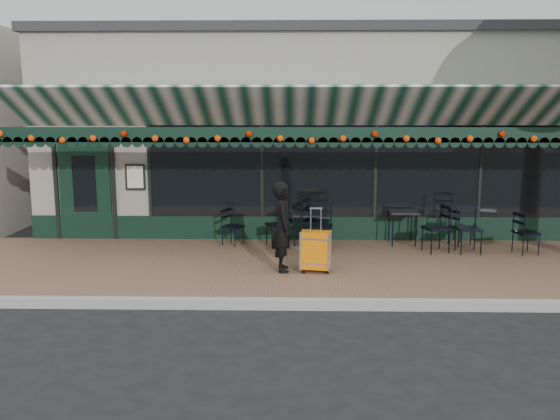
{
  "coord_description": "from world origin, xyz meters",
  "views": [
    {
      "loc": [
        -0.35,
        -8.51,
        2.96
      ],
      "look_at": [
        -0.57,
        1.6,
        1.2
      ],
      "focal_mm": 38.0,
      "sensor_mm": 36.0,
      "label": 1
    }
  ],
  "objects_px": {
    "chair_b_right": "(315,222)",
    "chair_solo": "(233,227)",
    "chair_a_left": "(436,229)",
    "suitcase": "(315,251)",
    "chair_a_right": "(460,227)",
    "chair_b_left": "(278,225)",
    "cafe_table_b": "(305,217)",
    "cafe_table_a": "(403,214)",
    "woman": "(283,227)",
    "chair_a_extra": "(526,233)",
    "chair_a_front": "(469,229)",
    "chair_b_front": "(321,227)"
  },
  "relations": [
    {
      "from": "chair_b_front",
      "to": "chair_a_right",
      "type": "bearing_deg",
      "value": 16.38
    },
    {
      "from": "chair_a_left",
      "to": "chair_solo",
      "type": "height_order",
      "value": "chair_a_left"
    },
    {
      "from": "cafe_table_b",
      "to": "chair_a_left",
      "type": "xyz_separation_m",
      "value": [
        2.56,
        -0.6,
        -0.12
      ]
    },
    {
      "from": "chair_b_right",
      "to": "chair_solo",
      "type": "height_order",
      "value": "chair_b_right"
    },
    {
      "from": "woman",
      "to": "chair_solo",
      "type": "xyz_separation_m",
      "value": [
        -1.06,
        1.93,
        -0.4
      ]
    },
    {
      "from": "suitcase",
      "to": "chair_a_right",
      "type": "bearing_deg",
      "value": 44.63
    },
    {
      "from": "suitcase",
      "to": "woman",
      "type": "bearing_deg",
      "value": -178.27
    },
    {
      "from": "suitcase",
      "to": "chair_a_right",
      "type": "height_order",
      "value": "suitcase"
    },
    {
      "from": "suitcase",
      "to": "cafe_table_b",
      "type": "xyz_separation_m",
      "value": [
        -0.14,
        2.11,
        0.21
      ]
    },
    {
      "from": "cafe_table_b",
      "to": "chair_b_front",
      "type": "relative_size",
      "value": 0.67
    },
    {
      "from": "cafe_table_a",
      "to": "chair_b_left",
      "type": "xyz_separation_m",
      "value": [
        -2.59,
        -0.25,
        -0.19
      ]
    },
    {
      "from": "chair_b_right",
      "to": "chair_b_front",
      "type": "xyz_separation_m",
      "value": [
        0.1,
        -0.4,
        -0.02
      ]
    },
    {
      "from": "cafe_table_b",
      "to": "chair_a_front",
      "type": "bearing_deg",
      "value": -11.97
    },
    {
      "from": "chair_a_right",
      "to": "chair_b_left",
      "type": "height_order",
      "value": "chair_b_left"
    },
    {
      "from": "chair_a_front",
      "to": "cafe_table_a",
      "type": "bearing_deg",
      "value": 145.49
    },
    {
      "from": "chair_a_left",
      "to": "chair_a_extra",
      "type": "distance_m",
      "value": 1.71
    },
    {
      "from": "suitcase",
      "to": "chair_solo",
      "type": "distance_m",
      "value": 2.59
    },
    {
      "from": "chair_a_left",
      "to": "chair_solo",
      "type": "bearing_deg",
      "value": -112.07
    },
    {
      "from": "chair_b_left",
      "to": "chair_solo",
      "type": "distance_m",
      "value": 0.93
    },
    {
      "from": "chair_a_left",
      "to": "chair_a_right",
      "type": "height_order",
      "value": "chair_a_left"
    },
    {
      "from": "suitcase",
      "to": "chair_a_extra",
      "type": "height_order",
      "value": "suitcase"
    },
    {
      "from": "woman",
      "to": "chair_a_right",
      "type": "distance_m",
      "value": 4.18
    },
    {
      "from": "suitcase",
      "to": "cafe_table_b",
      "type": "bearing_deg",
      "value": 103.69
    },
    {
      "from": "woman",
      "to": "chair_a_left",
      "type": "xyz_separation_m",
      "value": [
        2.99,
        1.43,
        -0.32
      ]
    },
    {
      "from": "chair_a_right",
      "to": "chair_a_front",
      "type": "xyz_separation_m",
      "value": [
        -0.02,
        -0.68,
        0.09
      ]
    },
    {
      "from": "woman",
      "to": "chair_solo",
      "type": "relative_size",
      "value": 2.05
    },
    {
      "from": "chair_a_left",
      "to": "chair_b_right",
      "type": "height_order",
      "value": "chair_b_right"
    },
    {
      "from": "chair_a_left",
      "to": "cafe_table_b",
      "type": "bearing_deg",
      "value": -118.07
    },
    {
      "from": "chair_b_left",
      "to": "cafe_table_a",
      "type": "bearing_deg",
      "value": 74.76
    },
    {
      "from": "chair_b_left",
      "to": "suitcase",
      "type": "bearing_deg",
      "value": -0.74
    },
    {
      "from": "cafe_table_a",
      "to": "chair_b_left",
      "type": "relative_size",
      "value": 0.8
    },
    {
      "from": "suitcase",
      "to": "chair_a_right",
      "type": "xyz_separation_m",
      "value": [
        3.06,
        2.12,
        0.0
      ]
    },
    {
      "from": "chair_a_front",
      "to": "suitcase",
      "type": "bearing_deg",
      "value": -156.33
    },
    {
      "from": "cafe_table_a",
      "to": "chair_a_right",
      "type": "bearing_deg",
      "value": -2.92
    },
    {
      "from": "chair_a_extra",
      "to": "chair_solo",
      "type": "xyz_separation_m",
      "value": [
        -5.76,
        0.65,
        -0.03
      ]
    },
    {
      "from": "suitcase",
      "to": "chair_a_right",
      "type": "relative_size",
      "value": 1.49
    },
    {
      "from": "cafe_table_a",
      "to": "chair_a_right",
      "type": "distance_m",
      "value": 1.2
    },
    {
      "from": "cafe_table_b",
      "to": "chair_a_left",
      "type": "relative_size",
      "value": 0.7
    },
    {
      "from": "chair_b_front",
      "to": "cafe_table_a",
      "type": "bearing_deg",
      "value": 25.36
    },
    {
      "from": "woman",
      "to": "chair_a_right",
      "type": "relative_size",
      "value": 2.08
    },
    {
      "from": "chair_a_left",
      "to": "chair_solo",
      "type": "xyz_separation_m",
      "value": [
        -4.05,
        0.5,
        -0.08
      ]
    },
    {
      "from": "chair_a_left",
      "to": "chair_b_left",
      "type": "xyz_separation_m",
      "value": [
        -3.13,
        0.41,
        -0.03
      ]
    },
    {
      "from": "chair_a_left",
      "to": "chair_a_right",
      "type": "relative_size",
      "value": 1.24
    },
    {
      "from": "woman",
      "to": "chair_a_right",
      "type": "bearing_deg",
      "value": -66.02
    },
    {
      "from": "chair_b_left",
      "to": "chair_a_right",
      "type": "bearing_deg",
      "value": 72.12
    },
    {
      "from": "cafe_table_a",
      "to": "chair_a_left",
      "type": "height_order",
      "value": "chair_a_left"
    },
    {
      "from": "chair_b_front",
      "to": "chair_b_left",
      "type": "bearing_deg",
      "value": 161.34
    },
    {
      "from": "chair_a_left",
      "to": "chair_b_right",
      "type": "distance_m",
      "value": 2.4
    },
    {
      "from": "chair_a_right",
      "to": "chair_a_front",
      "type": "relative_size",
      "value": 0.81
    },
    {
      "from": "chair_a_front",
      "to": "chair_b_left",
      "type": "height_order",
      "value": "chair_a_front"
    }
  ]
}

